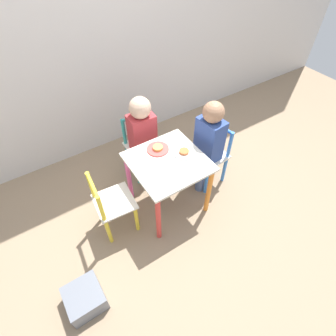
{
  "coord_description": "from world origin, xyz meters",
  "views": [
    {
      "loc": [
        -0.69,
        -1.06,
        1.77
      ],
      "look_at": [
        0.0,
        0.0,
        0.42
      ],
      "focal_mm": 28.0,
      "sensor_mm": 36.0,
      "label": 1
    }
  ],
  "objects_px": {
    "child_right": "(208,140)",
    "storage_bin": "(85,298)",
    "chair_blue": "(210,156)",
    "chair_teal": "(142,147)",
    "plate_back": "(158,149)",
    "plate_right": "(184,152)",
    "kids_table": "(168,170)",
    "chair_yellow": "(112,205)",
    "child_back": "(143,133)"
  },
  "relations": [
    {
      "from": "kids_table",
      "to": "chair_teal",
      "type": "height_order",
      "value": "chair_teal"
    },
    {
      "from": "chair_blue",
      "to": "storage_bin",
      "type": "distance_m",
      "value": 1.36
    },
    {
      "from": "chair_teal",
      "to": "plate_back",
      "type": "bearing_deg",
      "value": -91.04
    },
    {
      "from": "chair_yellow",
      "to": "child_right",
      "type": "xyz_separation_m",
      "value": [
        0.82,
        0.0,
        0.2
      ]
    },
    {
      "from": "kids_table",
      "to": "plate_right",
      "type": "relative_size",
      "value": 3.31
    },
    {
      "from": "plate_right",
      "to": "storage_bin",
      "type": "xyz_separation_m",
      "value": [
        -0.97,
        -0.36,
        -0.43
      ]
    },
    {
      "from": "child_right",
      "to": "child_back",
      "type": "distance_m",
      "value": 0.5
    },
    {
      "from": "chair_blue",
      "to": "chair_yellow",
      "type": "xyz_separation_m",
      "value": [
        -0.88,
        -0.01,
        0.0
      ]
    },
    {
      "from": "chair_blue",
      "to": "child_back",
      "type": "distance_m",
      "value": 0.58
    },
    {
      "from": "child_right",
      "to": "storage_bin",
      "type": "xyz_separation_m",
      "value": [
        -1.22,
        -0.4,
        -0.4
      ]
    },
    {
      "from": "kids_table",
      "to": "child_back",
      "type": "height_order",
      "value": "child_back"
    },
    {
      "from": "chair_yellow",
      "to": "chair_teal",
      "type": "bearing_deg",
      "value": -43.94
    },
    {
      "from": "child_right",
      "to": "storage_bin",
      "type": "bearing_deg",
      "value": -77.33
    },
    {
      "from": "plate_back",
      "to": "plate_right",
      "type": "bearing_deg",
      "value": -45.0
    },
    {
      "from": "chair_teal",
      "to": "chair_yellow",
      "type": "height_order",
      "value": "same"
    },
    {
      "from": "plate_right",
      "to": "storage_bin",
      "type": "height_order",
      "value": "plate_right"
    },
    {
      "from": "chair_blue",
      "to": "chair_teal",
      "type": "xyz_separation_m",
      "value": [
        -0.42,
        0.4,
        0.0
      ]
    },
    {
      "from": "chair_teal",
      "to": "child_right",
      "type": "distance_m",
      "value": 0.58
    },
    {
      "from": "kids_table",
      "to": "chair_blue",
      "type": "relative_size",
      "value": 0.94
    },
    {
      "from": "kids_table",
      "to": "child_right",
      "type": "height_order",
      "value": "child_right"
    },
    {
      "from": "kids_table",
      "to": "child_right",
      "type": "distance_m",
      "value": 0.39
    },
    {
      "from": "chair_yellow",
      "to": "plate_right",
      "type": "distance_m",
      "value": 0.62
    },
    {
      "from": "child_right",
      "to": "child_back",
      "type": "bearing_deg",
      "value": -138.98
    },
    {
      "from": "storage_bin",
      "to": "child_back",
      "type": "bearing_deg",
      "value": 41.29
    },
    {
      "from": "child_right",
      "to": "storage_bin",
      "type": "height_order",
      "value": "child_right"
    },
    {
      "from": "chair_blue",
      "to": "plate_right",
      "type": "xyz_separation_m",
      "value": [
        -0.31,
        -0.04,
        0.23
      ]
    },
    {
      "from": "kids_table",
      "to": "chair_blue",
      "type": "height_order",
      "value": "chair_blue"
    },
    {
      "from": "kids_table",
      "to": "chair_teal",
      "type": "relative_size",
      "value": 0.94
    },
    {
      "from": "chair_blue",
      "to": "plate_right",
      "type": "height_order",
      "value": "chair_blue"
    },
    {
      "from": "chair_teal",
      "to": "child_back",
      "type": "height_order",
      "value": "child_back"
    },
    {
      "from": "plate_right",
      "to": "chair_blue",
      "type": "bearing_deg",
      "value": 8.03
    },
    {
      "from": "child_back",
      "to": "plate_right",
      "type": "xyz_separation_m",
      "value": [
        0.12,
        -0.38,
        0.03
      ]
    },
    {
      "from": "plate_back",
      "to": "child_right",
      "type": "bearing_deg",
      "value": -14.24
    },
    {
      "from": "chair_yellow",
      "to": "child_back",
      "type": "relative_size",
      "value": 0.7
    },
    {
      "from": "chair_teal",
      "to": "child_right",
      "type": "relative_size",
      "value": 0.68
    },
    {
      "from": "kids_table",
      "to": "child_right",
      "type": "bearing_deg",
      "value": 5.61
    },
    {
      "from": "chair_blue",
      "to": "chair_teal",
      "type": "height_order",
      "value": "same"
    },
    {
      "from": "child_back",
      "to": "plate_back",
      "type": "xyz_separation_m",
      "value": [
        -0.02,
        -0.25,
        0.03
      ]
    },
    {
      "from": "child_right",
      "to": "plate_back",
      "type": "height_order",
      "value": "child_right"
    },
    {
      "from": "storage_bin",
      "to": "chair_teal",
      "type": "bearing_deg",
      "value": 43.44
    },
    {
      "from": "child_right",
      "to": "chair_blue",
      "type": "bearing_deg",
      "value": 90.0
    },
    {
      "from": "child_right",
      "to": "chair_teal",
      "type": "bearing_deg",
      "value": -143.81
    },
    {
      "from": "chair_yellow",
      "to": "child_back",
      "type": "xyz_separation_m",
      "value": [
        0.46,
        0.35,
        0.2
      ]
    },
    {
      "from": "chair_teal",
      "to": "child_right",
      "type": "bearing_deg",
      "value": -45.81
    },
    {
      "from": "chair_teal",
      "to": "child_back",
      "type": "bearing_deg",
      "value": -90.0
    },
    {
      "from": "chair_blue",
      "to": "child_right",
      "type": "distance_m",
      "value": 0.21
    },
    {
      "from": "chair_yellow",
      "to": "kids_table",
      "type": "bearing_deg",
      "value": -90.0
    },
    {
      "from": "chair_blue",
      "to": "child_back",
      "type": "height_order",
      "value": "child_back"
    },
    {
      "from": "chair_yellow",
      "to": "storage_bin",
      "type": "bearing_deg",
      "value": 140.04
    },
    {
      "from": "chair_teal",
      "to": "storage_bin",
      "type": "xyz_separation_m",
      "value": [
        -0.85,
        -0.81,
        -0.2
      ]
    }
  ]
}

